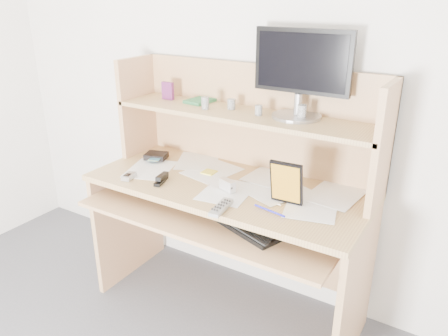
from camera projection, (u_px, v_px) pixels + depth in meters
The scene contains 19 objects.
back_wall at pixel (259, 73), 2.23m from camera, with size 3.60×0.04×2.50m, color white.
desk at pixel (235, 188), 2.25m from camera, with size 1.40×0.70×1.30m.
paper_clutter at pixel (227, 183), 2.16m from camera, with size 1.32×0.54×0.01m, color white.
keyboard at pixel (244, 224), 1.96m from camera, with size 0.42×0.27×0.03m.
tv_remote at pixel (221, 207), 1.89m from camera, with size 0.05×0.17×0.02m, color gray.
flip_phone at pixel (129, 176), 2.21m from camera, with size 0.05×0.09×0.02m, color #A9AAAC.
stapler at pixel (161, 178), 2.17m from camera, with size 0.03×0.12×0.04m, color black.
wallet at pixel (156, 156), 2.47m from camera, with size 0.12×0.10×0.03m, color black.
sticky_note_pad at pixel (209, 172), 2.29m from camera, with size 0.07×0.07×0.01m, color yellow.
digital_camera at pixel (227, 185), 2.07m from camera, with size 0.09×0.03×0.05m, color silver.
game_case at pixel (286, 183), 1.91m from camera, with size 0.15×0.02×0.20m, color black.
blue_pen at pixel (270, 211), 1.87m from camera, with size 0.01×0.01×0.16m, color #1818B5.
card_box at pixel (168, 91), 2.39m from camera, with size 0.07×0.02×0.10m, color #A61616.
shelf_book at pixel (200, 101), 2.35m from camera, with size 0.11×0.16×0.02m, color #317C41.
chip_stack_a at pixel (259, 110), 2.09m from camera, with size 0.04×0.04×0.05m, color black.
chip_stack_b at pixel (205, 103), 2.20m from camera, with size 0.04×0.04×0.06m, color silver.
chip_stack_c at pixel (231, 104), 2.20m from camera, with size 0.04×0.04×0.05m, color black.
chip_stack_d at pixel (302, 113), 2.00m from camera, with size 0.04×0.04×0.07m, color white.
monitor at pixel (301, 71), 2.00m from camera, with size 0.47×0.23×0.40m.
Camera 1 is at (1.02, -0.21, 1.63)m, focal length 35.00 mm.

